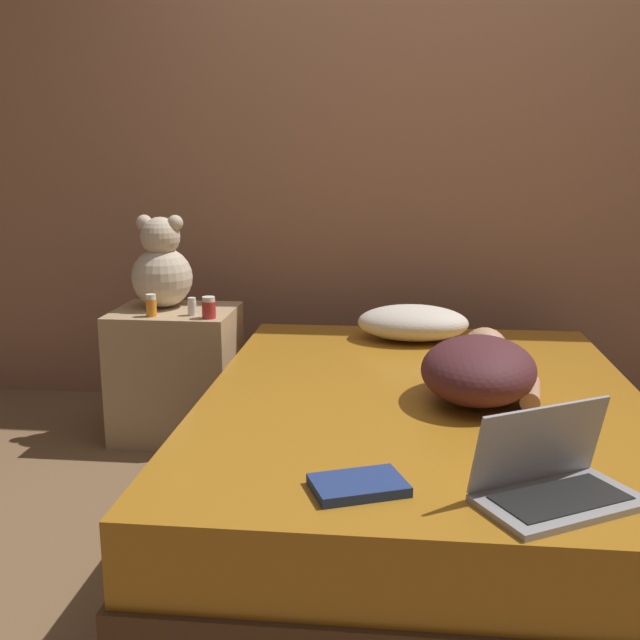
{
  "coord_description": "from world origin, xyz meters",
  "views": [
    {
      "loc": [
        -0.08,
        -2.29,
        1.2
      ],
      "look_at": [
        -0.36,
        0.24,
        0.62
      ],
      "focal_mm": 42.0,
      "sensor_mm": 36.0,
      "label": 1
    }
  ],
  "objects_px": {
    "teddy_bear": "(162,268)",
    "bottle_white": "(192,307)",
    "pillow": "(413,323)",
    "bottle_red": "(209,308)",
    "book": "(358,485)",
    "person_lying": "(480,368)",
    "laptop": "(552,479)",
    "bottle_orange": "(151,306)"
  },
  "relations": [
    {
      "from": "bottle_red",
      "to": "bottle_orange",
      "type": "xyz_separation_m",
      "value": [
        -0.24,
        0.01,
        0.0
      ]
    },
    {
      "from": "laptop",
      "to": "book",
      "type": "relative_size",
      "value": 1.65
    },
    {
      "from": "laptop",
      "to": "teddy_bear",
      "type": "relative_size",
      "value": 1.05
    },
    {
      "from": "pillow",
      "to": "book",
      "type": "height_order",
      "value": "pillow"
    },
    {
      "from": "laptop",
      "to": "book",
      "type": "distance_m",
      "value": 0.43
    },
    {
      "from": "pillow",
      "to": "teddy_bear",
      "type": "relative_size",
      "value": 1.16
    },
    {
      "from": "laptop",
      "to": "bottle_red",
      "type": "relative_size",
      "value": 4.7
    },
    {
      "from": "laptop",
      "to": "bottle_orange",
      "type": "distance_m",
      "value": 1.83
    },
    {
      "from": "bottle_red",
      "to": "book",
      "type": "relative_size",
      "value": 0.35
    },
    {
      "from": "teddy_bear",
      "to": "book",
      "type": "relative_size",
      "value": 1.58
    },
    {
      "from": "bottle_white",
      "to": "bottle_orange",
      "type": "xyz_separation_m",
      "value": [
        -0.16,
        -0.04,
        0.01
      ]
    },
    {
      "from": "bottle_orange",
      "to": "bottle_red",
      "type": "bearing_deg",
      "value": -2.26
    },
    {
      "from": "person_lying",
      "to": "bottle_red",
      "type": "xyz_separation_m",
      "value": [
        -1.01,
        0.54,
        0.06
      ]
    },
    {
      "from": "person_lying",
      "to": "book",
      "type": "xyz_separation_m",
      "value": [
        -0.34,
        -0.71,
        -0.08
      ]
    },
    {
      "from": "book",
      "to": "bottle_white",
      "type": "bearing_deg",
      "value": 120.01
    },
    {
      "from": "bottle_white",
      "to": "book",
      "type": "xyz_separation_m",
      "value": [
        0.75,
        -1.29,
        -0.13
      ]
    },
    {
      "from": "bottle_red",
      "to": "bottle_white",
      "type": "distance_m",
      "value": 0.09
    },
    {
      "from": "bottle_orange",
      "to": "teddy_bear",
      "type": "bearing_deg",
      "value": 93.11
    },
    {
      "from": "teddy_bear",
      "to": "bottle_white",
      "type": "height_order",
      "value": "teddy_bear"
    },
    {
      "from": "teddy_bear",
      "to": "bottle_white",
      "type": "distance_m",
      "value": 0.26
    },
    {
      "from": "pillow",
      "to": "laptop",
      "type": "xyz_separation_m",
      "value": [
        0.29,
        -1.42,
        -0.02
      ]
    },
    {
      "from": "laptop",
      "to": "bottle_red",
      "type": "distance_m",
      "value": 1.66
    },
    {
      "from": "laptop",
      "to": "bottle_red",
      "type": "xyz_separation_m",
      "value": [
        -1.09,
        1.25,
        0.1
      ]
    },
    {
      "from": "laptop",
      "to": "teddy_bear",
      "type": "xyz_separation_m",
      "value": [
        -1.34,
        1.44,
        0.23
      ]
    },
    {
      "from": "bottle_red",
      "to": "bottle_orange",
      "type": "relative_size",
      "value": 0.97
    },
    {
      "from": "bottle_white",
      "to": "laptop",
      "type": "bearing_deg",
      "value": -47.72
    },
    {
      "from": "bottle_red",
      "to": "pillow",
      "type": "bearing_deg",
      "value": 12.37
    },
    {
      "from": "pillow",
      "to": "person_lying",
      "type": "relative_size",
      "value": 0.72
    },
    {
      "from": "bottle_orange",
      "to": "book",
      "type": "xyz_separation_m",
      "value": [
        0.9,
        -1.26,
        -0.14
      ]
    },
    {
      "from": "pillow",
      "to": "bottle_white",
      "type": "relative_size",
      "value": 6.22
    },
    {
      "from": "pillow",
      "to": "bottle_red",
      "type": "height_order",
      "value": "bottle_red"
    },
    {
      "from": "person_lying",
      "to": "laptop",
      "type": "bearing_deg",
      "value": -73.24
    },
    {
      "from": "teddy_bear",
      "to": "bottle_orange",
      "type": "height_order",
      "value": "teddy_bear"
    },
    {
      "from": "laptop",
      "to": "pillow",
      "type": "bearing_deg",
      "value": 71.1
    },
    {
      "from": "person_lying",
      "to": "laptop",
      "type": "height_order",
      "value": "laptop"
    },
    {
      "from": "pillow",
      "to": "teddy_bear",
      "type": "distance_m",
      "value": 1.07
    },
    {
      "from": "bottle_orange",
      "to": "book",
      "type": "bearing_deg",
      "value": -54.28
    },
    {
      "from": "teddy_bear",
      "to": "bottle_white",
      "type": "xyz_separation_m",
      "value": [
        0.17,
        -0.15,
        -0.13
      ]
    },
    {
      "from": "bottle_orange",
      "to": "book",
      "type": "distance_m",
      "value": 1.56
    },
    {
      "from": "teddy_bear",
      "to": "bottle_red",
      "type": "height_order",
      "value": "teddy_bear"
    },
    {
      "from": "person_lying",
      "to": "bottle_white",
      "type": "distance_m",
      "value": 1.23
    },
    {
      "from": "teddy_bear",
      "to": "book",
      "type": "xyz_separation_m",
      "value": [
        0.91,
        -1.44,
        -0.27
      ]
    }
  ]
}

